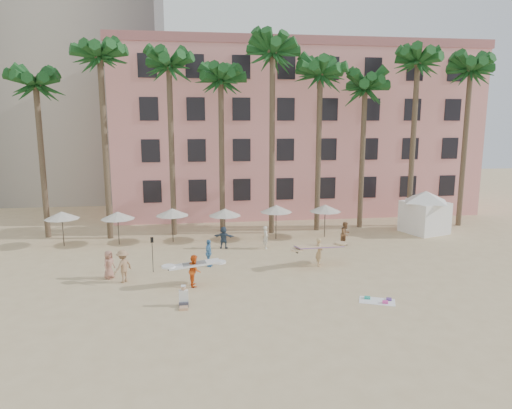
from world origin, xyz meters
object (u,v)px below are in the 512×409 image
at_px(carrier_yellow, 319,250).
at_px(carrier_white, 194,269).
at_px(cabana, 425,208).
at_px(pink_hotel, 291,132).

relative_size(carrier_yellow, carrier_white, 1.16).
xyz_separation_m(cabana, carrier_yellow, (-11.07, -7.50, -1.02)).
xyz_separation_m(cabana, carrier_white, (-18.99, -10.04, -1.11)).
relative_size(pink_hotel, carrier_yellow, 10.21).
bearing_deg(pink_hotel, carrier_white, -114.15).
relative_size(cabana, carrier_white, 1.93).
bearing_deg(carrier_yellow, pink_hotel, 83.23).
xyz_separation_m(carrier_yellow, carrier_white, (-7.93, -2.54, -0.09)).
bearing_deg(pink_hotel, carrier_yellow, -96.77).
distance_m(carrier_yellow, carrier_white, 8.33).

